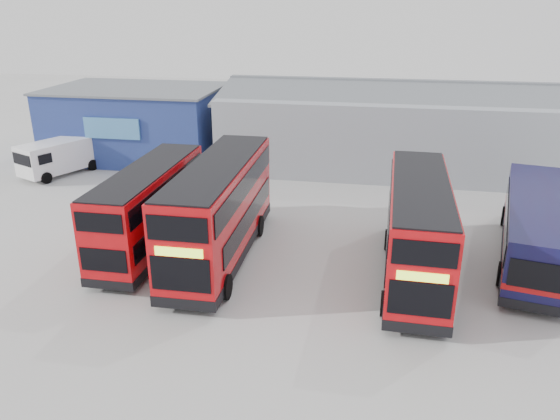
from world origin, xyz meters
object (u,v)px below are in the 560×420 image
object	(u,v)px
office_block	(138,122)
double_decker_left	(150,209)
panel_van	(59,156)
maintenance_shed	(441,128)
double_decker_centre	(220,212)
double_decker_right	(417,231)
single_decker_blue	(535,230)

from	to	relation	value
office_block	double_decker_left	distance (m)	17.02
panel_van	double_decker_left	bearing A→B (deg)	-18.15
maintenance_shed	double_decker_centre	size ratio (longest dim) A/B	2.87
double_decker_centre	panel_van	size ratio (longest dim) A/B	1.89
office_block	double_decker_left	xyz separation A→B (m)	(7.36, -15.33, -0.62)
double_decker_left	double_decker_right	xyz separation A→B (m)	(12.13, -0.70, 0.14)
maintenance_shed	panel_van	bearing A→B (deg)	-163.81
single_decker_blue	panel_van	world-z (taller)	single_decker_blue
maintenance_shed	double_decker_right	size ratio (longest dim) A/B	3.04
single_decker_blue	maintenance_shed	bearing A→B (deg)	-67.81
single_decker_blue	office_block	bearing A→B (deg)	-16.67
double_decker_centre	single_decker_blue	bearing A→B (deg)	8.66
double_decker_right	panel_van	bearing A→B (deg)	156.37
double_decker_left	panel_van	size ratio (longest dim) A/B	1.66
office_block	single_decker_blue	distance (m)	28.27
double_decker_right	panel_van	xyz separation A→B (m)	(-22.89, 10.66, -0.81)
office_block	double_decker_right	xyz separation A→B (m)	(19.50, -16.03, -0.48)
double_decker_centre	single_decker_blue	xyz separation A→B (m)	(13.98, 2.22, -0.75)
double_decker_left	double_decker_right	world-z (taller)	double_decker_right
single_decker_blue	double_decker_centre	bearing A→B (deg)	20.81
single_decker_blue	double_decker_left	bearing A→B (deg)	17.89
office_block	double_decker_centre	distance (m)	19.08
maintenance_shed	double_decker_left	bearing A→B (deg)	-130.17
double_decker_centre	double_decker_right	bearing A→B (deg)	-2.66
double_decker_left	double_decker_centre	size ratio (longest dim) A/B	0.88
office_block	double_decker_centre	size ratio (longest dim) A/B	1.16
maintenance_shed	panel_van	world-z (taller)	maintenance_shed
panel_van	single_decker_blue	bearing A→B (deg)	8.65
double_decker_centre	panel_van	bearing A→B (deg)	143.75
maintenance_shed	office_block	bearing A→B (deg)	-174.79
office_block	double_decker_left	size ratio (longest dim) A/B	1.32
double_decker_centre	double_decker_right	distance (m)	8.64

